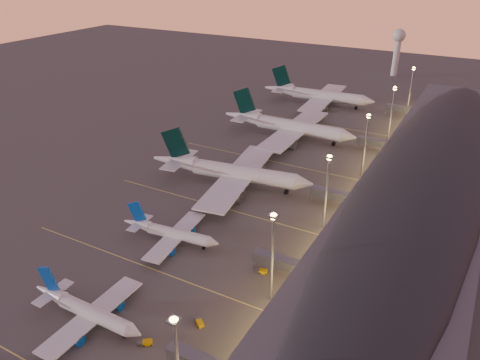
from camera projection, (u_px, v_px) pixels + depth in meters
The scene contains 13 objects.
ground at pixel (161, 259), 138.04m from camera, with size 700.00×700.00×0.00m, color #474441.
airliner_narrow_south at pixel (86, 310), 113.83m from camera, with size 34.02×30.24×12.21m.
airliner_narrow_north at pixel (170, 233), 145.14m from camera, with size 33.34×29.96×11.90m.
airliner_wide_near at pixel (230, 172), 179.37m from camera, with size 65.39×60.18×20.95m.
airliner_wide_mid at pixel (288, 126), 225.05m from camera, with size 67.63×61.32×21.71m.
airliner_wide_far at pixel (318, 95), 272.76m from camera, with size 66.22×60.39×21.19m.
terminal_building at pixel (427, 182), 164.19m from camera, with size 56.35×255.00×17.46m.
light_masts at pixel (351, 152), 165.62m from camera, with size 2.20×217.20×25.90m.
radar_tower at pixel (398, 44), 327.89m from camera, with size 9.00×9.00×32.50m.
lane_markings at pixel (229, 201), 169.41m from camera, with size 90.00×180.36×0.00m.
baggage_tug_b at pixel (146, 343), 108.10m from camera, with size 3.46×3.02×1.00m.
baggage_tug_c at pixel (262, 271), 132.02m from camera, with size 3.64×2.17×1.02m.
baggage_tug_d at pixel (199, 322), 113.95m from camera, with size 3.52×3.08×1.02m.
Camera 1 is at (75.35, -87.81, 82.25)m, focal length 35.00 mm.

